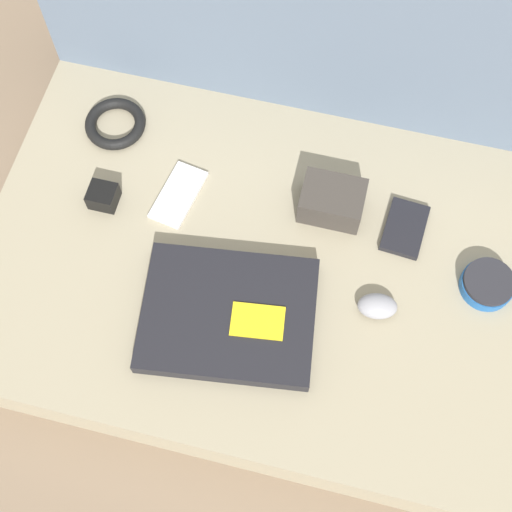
# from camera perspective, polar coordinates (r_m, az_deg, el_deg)

# --- Properties ---
(ground_plane) EXTENTS (8.00, 8.00, 0.00)m
(ground_plane) POSITION_cam_1_polar(r_m,az_deg,el_deg) (1.39, -0.00, -2.38)
(ground_plane) COLOR #7A6651
(couch_seat) EXTENTS (1.00, 0.68, 0.12)m
(couch_seat) POSITION_cam_1_polar(r_m,az_deg,el_deg) (1.34, -0.00, -1.42)
(couch_seat) COLOR gray
(couch_seat) RESTS_ON ground_plane
(couch_backrest) EXTENTS (1.00, 0.20, 0.50)m
(couch_backrest) POSITION_cam_1_polar(r_m,az_deg,el_deg) (1.41, 4.50, 18.00)
(couch_backrest) COLOR slate
(couch_backrest) RESTS_ON ground_plane
(laptop) EXTENTS (0.32, 0.27, 0.03)m
(laptop) POSITION_cam_1_polar(r_m,az_deg,el_deg) (1.23, -2.21, -4.74)
(laptop) COLOR black
(laptop) RESTS_ON couch_seat
(computer_mouse) EXTENTS (0.08, 0.06, 0.03)m
(computer_mouse) POSITION_cam_1_polar(r_m,az_deg,el_deg) (1.25, 9.68, -3.97)
(computer_mouse) COLOR gray
(computer_mouse) RESTS_ON couch_seat
(speaker_puck) EXTENTS (0.09, 0.09, 0.03)m
(speaker_puck) POSITION_cam_1_polar(r_m,az_deg,el_deg) (1.31, 18.03, -2.15)
(speaker_puck) COLOR #1E569E
(speaker_puck) RESTS_ON couch_seat
(phone_silver) EXTENTS (0.08, 0.14, 0.01)m
(phone_silver) POSITION_cam_1_polar(r_m,az_deg,el_deg) (1.34, -6.23, 4.89)
(phone_silver) COLOR silver
(phone_silver) RESTS_ON couch_seat
(phone_black) EXTENTS (0.08, 0.11, 0.01)m
(phone_black) POSITION_cam_1_polar(r_m,az_deg,el_deg) (1.33, 11.81, 2.19)
(phone_black) COLOR black
(phone_black) RESTS_ON couch_seat
(camera_pouch) EXTENTS (0.11, 0.09, 0.06)m
(camera_pouch) POSITION_cam_1_polar(r_m,az_deg,el_deg) (1.31, 6.11, 4.41)
(camera_pouch) COLOR #38332D
(camera_pouch) RESTS_ON couch_seat
(charger_brick) EXTENTS (0.05, 0.05, 0.04)m
(charger_brick) POSITION_cam_1_polar(r_m,az_deg,el_deg) (1.35, -12.13, 4.70)
(charger_brick) COLOR black
(charger_brick) RESTS_ON couch_seat
(cable_coil) EXTENTS (0.12, 0.12, 0.02)m
(cable_coil) POSITION_cam_1_polar(r_m,az_deg,el_deg) (1.44, -11.20, 10.34)
(cable_coil) COLOR black
(cable_coil) RESTS_ON couch_seat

